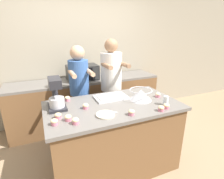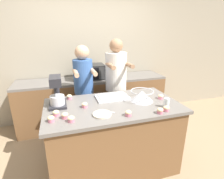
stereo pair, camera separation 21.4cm
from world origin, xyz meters
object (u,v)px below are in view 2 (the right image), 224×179
(knife, at_px, (104,112))
(cupcake_1, at_px, (51,119))
(cupcake_3, at_px, (160,111))
(cupcake_7, at_px, (65,115))
(cupcake_4, at_px, (85,105))
(cupcake_6, at_px, (71,119))
(cupcake_9, at_px, (69,97))
(cupcake_2, at_px, (56,113))
(stand_mixer, at_px, (57,93))
(cupcake_5, at_px, (166,108))
(mixing_bowl, at_px, (142,95))
(small_plate, at_px, (102,114))
(drinking_glass, at_px, (167,103))
(microwave_oven, at_px, (89,72))
(cupcake_0, at_px, (128,113))
(baking_tray, at_px, (112,97))
(person_right, at_px, (116,88))
(cupcake_8, at_px, (161,97))

(knife, bearing_deg, cupcake_1, -174.17)
(cupcake_3, distance_m, cupcake_7, 1.03)
(cupcake_7, bearing_deg, cupcake_4, 41.08)
(cupcake_6, distance_m, cupcake_9, 0.63)
(cupcake_2, bearing_deg, stand_mixer, 85.52)
(cupcake_9, bearing_deg, cupcake_6, -92.44)
(cupcake_5, bearing_deg, cupcake_7, 171.74)
(stand_mixer, xyz_separation_m, mixing_bowl, (1.04, -0.16, -0.09))
(stand_mixer, height_order, cupcake_6, stand_mixer)
(small_plate, distance_m, cupcake_4, 0.29)
(drinking_glass, bearing_deg, cupcake_1, 178.32)
(stand_mixer, height_order, mixing_bowl, stand_mixer)
(cupcake_2, relative_size, cupcake_3, 1.00)
(cupcake_1, bearing_deg, microwave_oven, 66.45)
(drinking_glass, xyz_separation_m, cupcake_4, (-0.93, 0.28, -0.03))
(stand_mixer, bearing_deg, cupcake_0, -34.94)
(cupcake_2, relative_size, cupcake_5, 1.00)
(baking_tray, xyz_separation_m, cupcake_6, (-0.58, -0.49, 0.01))
(stand_mixer, distance_m, knife, 0.62)
(small_plate, height_order, cupcake_7, cupcake_7)
(cupcake_7, bearing_deg, baking_tray, 31.71)
(person_right, relative_size, cupcake_8, 24.15)
(mixing_bowl, relative_size, cupcake_5, 4.28)
(baking_tray, distance_m, cupcake_6, 0.76)
(baking_tray, xyz_separation_m, cupcake_3, (0.37, -0.59, 0.01))
(microwave_oven, height_order, cupcake_0, microwave_oven)
(mixing_bowl, distance_m, cupcake_4, 0.74)
(drinking_glass, bearing_deg, cupcake_0, -172.11)
(cupcake_5, bearing_deg, microwave_oven, 109.74)
(baking_tray, xyz_separation_m, cupcake_7, (-0.64, -0.40, 0.01))
(cupcake_0, bearing_deg, knife, 143.69)
(cupcake_3, height_order, cupcake_9, same)
(cupcake_1, bearing_deg, cupcake_6, -17.34)
(microwave_oven, relative_size, cupcake_2, 8.00)
(person_right, bearing_deg, small_plate, -116.26)
(small_plate, relative_size, cupcake_3, 2.96)
(knife, bearing_deg, cupcake_0, -36.31)
(stand_mixer, relative_size, cupcake_4, 5.31)
(cupcake_8, bearing_deg, cupcake_1, -171.04)
(cupcake_0, distance_m, cupcake_4, 0.54)
(drinking_glass, distance_m, cupcake_5, 0.11)
(mixing_bowl, height_order, drinking_glass, mixing_bowl)
(drinking_glass, bearing_deg, knife, 172.68)
(cupcake_2, distance_m, cupcake_5, 1.22)
(drinking_glass, height_order, cupcake_8, drinking_glass)
(cupcake_8, distance_m, cupcake_9, 1.22)
(mixing_bowl, xyz_separation_m, cupcake_6, (-0.92, -0.29, -0.04))
(mixing_bowl, xyz_separation_m, cupcake_3, (0.03, -0.38, -0.04))
(drinking_glass, height_order, cupcake_1, drinking_glass)
(cupcake_1, bearing_deg, cupcake_8, 8.96)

